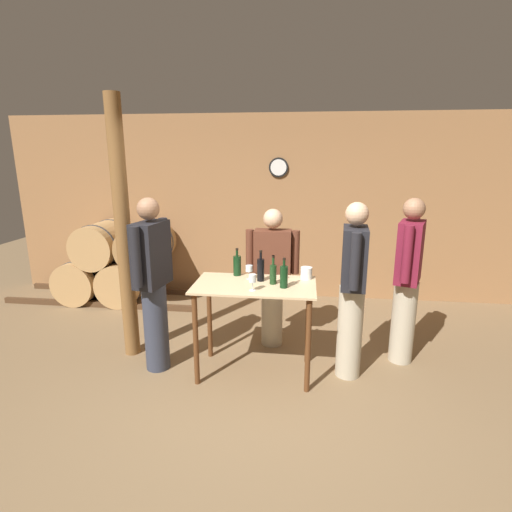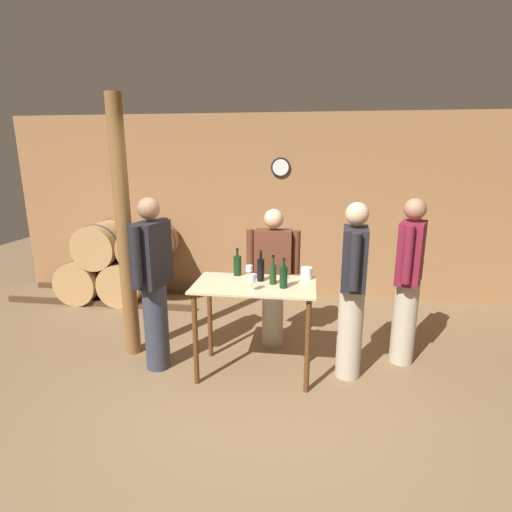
% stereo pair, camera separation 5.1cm
% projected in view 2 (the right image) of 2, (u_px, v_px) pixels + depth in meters
% --- Properties ---
extents(ground_plane, '(14.00, 14.00, 0.00)m').
position_uv_depth(ground_plane, '(259.00, 404.00, 3.50)').
color(ground_plane, brown).
extents(back_wall, '(8.40, 0.08, 2.70)m').
position_uv_depth(back_wall, '(284.00, 208.00, 5.92)').
color(back_wall, '#996B42').
rests_on(back_wall, ground_plane).
extents(barrel_rack, '(2.85, 0.82, 1.19)m').
position_uv_depth(barrel_rack, '(118.00, 262.00, 5.91)').
color(barrel_rack, '#4C331E').
rests_on(barrel_rack, ground_plane).
extents(tasting_table, '(1.16, 0.66, 0.93)m').
position_uv_depth(tasting_table, '(255.00, 302.00, 3.83)').
color(tasting_table, '#D1B284').
rests_on(tasting_table, ground_plane).
extents(wooden_post, '(0.16, 0.16, 2.70)m').
position_uv_depth(wooden_post, '(124.00, 232.00, 4.10)').
color(wooden_post, brown).
rests_on(wooden_post, ground_plane).
extents(wine_bottle_far_left, '(0.08, 0.08, 0.28)m').
position_uv_depth(wine_bottle_far_left, '(237.00, 265.00, 4.04)').
color(wine_bottle_far_left, black).
rests_on(wine_bottle_far_left, tasting_table).
extents(wine_bottle_left, '(0.07, 0.07, 0.31)m').
position_uv_depth(wine_bottle_left, '(261.00, 269.00, 3.85)').
color(wine_bottle_left, black).
rests_on(wine_bottle_left, tasting_table).
extents(wine_bottle_center, '(0.07, 0.07, 0.28)m').
position_uv_depth(wine_bottle_center, '(273.00, 273.00, 3.76)').
color(wine_bottle_center, '#193819').
rests_on(wine_bottle_center, tasting_table).
extents(wine_bottle_right, '(0.07, 0.07, 0.28)m').
position_uv_depth(wine_bottle_right, '(284.00, 276.00, 3.66)').
color(wine_bottle_right, black).
rests_on(wine_bottle_right, tasting_table).
extents(wine_glass_near_left, '(0.07, 0.07, 0.14)m').
position_uv_depth(wine_glass_near_left, '(249.00, 269.00, 3.91)').
color(wine_glass_near_left, silver).
rests_on(wine_glass_near_left, tasting_table).
extents(wine_glass_near_center, '(0.06, 0.06, 0.15)m').
position_uv_depth(wine_glass_near_center, '(252.00, 279.00, 3.58)').
color(wine_glass_near_center, silver).
rests_on(wine_glass_near_center, tasting_table).
extents(ice_bucket, '(0.11, 0.11, 0.12)m').
position_uv_depth(ice_bucket, '(307.00, 273.00, 3.93)').
color(ice_bucket, white).
rests_on(ice_bucket, tasting_table).
extents(person_host, '(0.34, 0.56, 1.72)m').
position_uv_depth(person_host, '(408.00, 279.00, 4.01)').
color(person_host, '#B7AD93').
rests_on(person_host, ground_plane).
extents(person_visitor_with_scarf, '(0.29, 0.58, 1.74)m').
position_uv_depth(person_visitor_with_scarf, '(153.00, 281.00, 3.89)').
color(person_visitor_with_scarf, '#333847').
rests_on(person_visitor_with_scarf, ground_plane).
extents(person_visitor_bearded, '(0.25, 0.59, 1.71)m').
position_uv_depth(person_visitor_bearded, '(352.00, 288.00, 3.74)').
color(person_visitor_bearded, '#B7AD93').
rests_on(person_visitor_bearded, ground_plane).
extents(person_visitor_near_door, '(0.59, 0.24, 1.56)m').
position_uv_depth(person_visitor_near_door, '(273.00, 275.00, 4.42)').
color(person_visitor_near_door, '#B7AD93').
rests_on(person_visitor_near_door, ground_plane).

